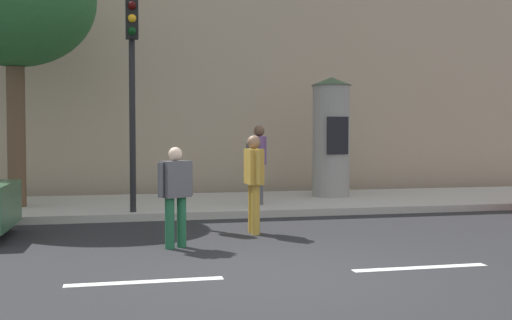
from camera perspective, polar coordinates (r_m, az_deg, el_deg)
ground_plane at (r=7.67m, az=3.07°, el=-10.35°), size 80.00×80.00×0.00m
sidewalk_curb at (r=14.44m, az=-4.55°, el=-4.03°), size 36.00×4.00×0.15m
lane_markings at (r=7.67m, az=3.07°, el=-10.32°), size 25.80×0.16×0.01m
building_backdrop at (r=19.49m, az=-6.73°, el=10.22°), size 36.00×5.00×8.69m
traffic_light at (r=12.50m, az=-11.18°, el=8.04°), size 0.24×0.45×4.12m
poster_column at (r=15.50m, az=6.83°, el=2.16°), size 0.99×0.99×2.92m
street_tree at (r=14.42m, az=-21.11°, el=13.43°), size 3.36×3.36×5.80m
pedestrian_in_red_top at (r=10.58m, az=-0.19°, el=-1.41°), size 0.25×0.68×1.67m
pedestrian_with_backpack at (r=9.34m, az=-7.32°, el=-2.70°), size 0.54×0.41×1.50m
pedestrian_in_dark_shirt at (r=13.67m, az=0.19°, el=0.23°), size 0.38×0.57×1.72m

